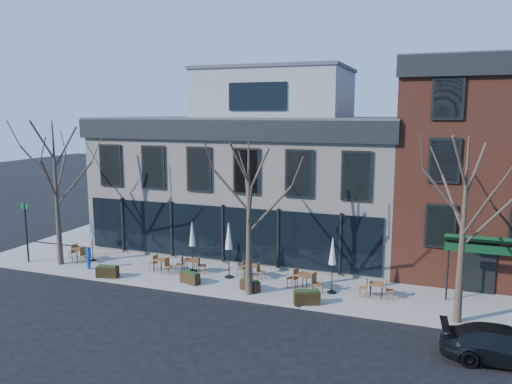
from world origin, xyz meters
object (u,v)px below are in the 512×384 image
(parked_sedan, at_px, (506,346))
(call_box, at_px, (88,257))
(umbrella_0, at_px, (92,231))
(cafe_set_0, at_px, (79,253))

(parked_sedan, relative_size, call_box, 3.44)
(parked_sedan, bearing_deg, call_box, 76.85)
(umbrella_0, bearing_deg, call_box, -59.82)
(umbrella_0, bearing_deg, cafe_set_0, -151.03)
(call_box, relative_size, umbrella_0, 0.50)
(parked_sedan, distance_m, call_box, 20.18)
(umbrella_0, bearing_deg, parked_sedan, -12.46)
(call_box, distance_m, cafe_set_0, 1.72)
(call_box, height_order, cafe_set_0, call_box)
(cafe_set_0, xyz_separation_m, umbrella_0, (0.67, 0.37, 1.29))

